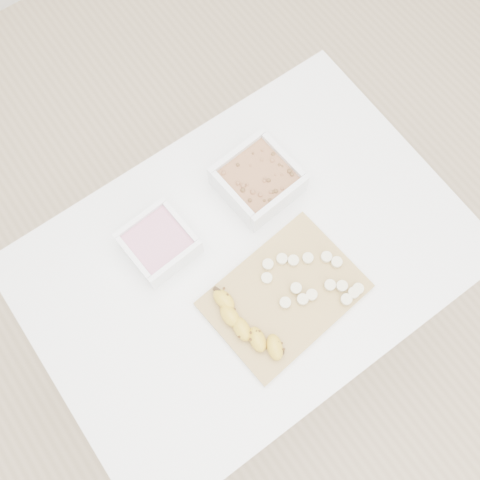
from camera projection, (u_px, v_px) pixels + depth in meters
ground at (245, 317)px, 1.94m from camera, size 3.50×3.50×0.00m
table at (247, 269)px, 1.32m from camera, size 1.00×0.70×0.75m
bowl_yogurt at (159, 243)px, 1.21m from camera, size 0.15×0.15×0.07m
bowl_granola at (258, 180)px, 1.25m from camera, size 0.18×0.18×0.08m
cutting_board at (284, 295)px, 1.19m from camera, size 0.35×0.27×0.01m
banana at (248, 327)px, 1.15m from camera, size 0.05×0.20×0.03m
banana_slices at (313, 280)px, 1.19m from camera, size 0.18×0.19×0.02m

